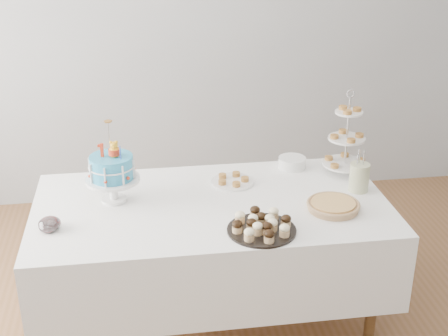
{
  "coord_description": "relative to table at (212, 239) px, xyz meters",
  "views": [
    {
      "loc": [
        -0.37,
        -2.68,
        2.32
      ],
      "look_at": [
        0.07,
        0.3,
        0.97
      ],
      "focal_mm": 50.0,
      "sensor_mm": 36.0,
      "label": 1
    }
  ],
  "objects": [
    {
      "name": "walls",
      "position": [
        0.0,
        -0.3,
        0.81
      ],
      "size": [
        5.04,
        4.04,
        2.7
      ],
      "color": "#ACAFB1",
      "rests_on": "floor"
    },
    {
      "name": "table",
      "position": [
        0.0,
        0.0,
        0.0
      ],
      "size": [
        1.92,
        1.02,
        0.77
      ],
      "color": "white",
      "rests_on": "floor"
    },
    {
      "name": "birthday_cake",
      "position": [
        -0.52,
        0.1,
        0.35
      ],
      "size": [
        0.29,
        0.29,
        0.45
      ],
      "rotation": [
        0.0,
        0.0,
        -0.27
      ],
      "color": "white",
      "rests_on": "table"
    },
    {
      "name": "cupcake_tray",
      "position": [
        0.21,
        -0.34,
        0.27
      ],
      "size": [
        0.35,
        0.35,
        0.08
      ],
      "color": "black",
      "rests_on": "table"
    },
    {
      "name": "pie",
      "position": [
        0.63,
        -0.17,
        0.25
      ],
      "size": [
        0.28,
        0.28,
        0.04
      ],
      "color": "tan",
      "rests_on": "table"
    },
    {
      "name": "tiered_stand",
      "position": [
        0.84,
        0.28,
        0.44
      ],
      "size": [
        0.27,
        0.27,
        0.52
      ],
      "color": "silver",
      "rests_on": "table"
    },
    {
      "name": "plate_stack",
      "position": [
        0.55,
        0.4,
        0.26
      ],
      "size": [
        0.17,
        0.17,
        0.06
      ],
      "color": "white",
      "rests_on": "table"
    },
    {
      "name": "pastry_plate",
      "position": [
        0.15,
        0.24,
        0.24
      ],
      "size": [
        0.25,
        0.25,
        0.04
      ],
      "color": "white",
      "rests_on": "table"
    },
    {
      "name": "jam_bowl_a",
      "position": [
        -0.83,
        -0.16,
        0.26
      ],
      "size": [
        0.11,
        0.11,
        0.07
      ],
      "color": "silver",
      "rests_on": "table"
    },
    {
      "name": "jam_bowl_b",
      "position": [
        -0.84,
        -0.18,
        0.25
      ],
      "size": [
        0.09,
        0.09,
        0.06
      ],
      "color": "silver",
      "rests_on": "table"
    },
    {
      "name": "utensil_pitcher",
      "position": [
        0.84,
        0.04,
        0.32
      ],
      "size": [
        0.12,
        0.11,
        0.25
      ],
      "rotation": [
        0.0,
        0.0,
        0.13
      ],
      "color": "beige",
      "rests_on": "table"
    }
  ]
}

